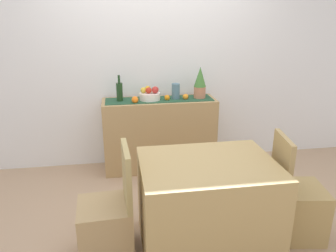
# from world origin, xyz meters

# --- Properties ---
(ground_plane) EXTENTS (6.40, 6.40, 0.02)m
(ground_plane) POSITION_xyz_m (0.00, 0.00, -0.01)
(ground_plane) COLOR tan
(ground_plane) RESTS_ON ground
(room_wall_rear) EXTENTS (6.40, 0.06, 2.70)m
(room_wall_rear) POSITION_xyz_m (0.00, 1.18, 1.35)
(room_wall_rear) COLOR white
(room_wall_rear) RESTS_ON ground
(sideboard_console) EXTENTS (1.32, 0.42, 0.86)m
(sideboard_console) POSITION_xyz_m (0.06, 0.92, 0.43)
(sideboard_console) COLOR tan
(sideboard_console) RESTS_ON ground
(table_runner) EXTENTS (1.24, 0.32, 0.01)m
(table_runner) POSITION_xyz_m (0.06, 0.92, 0.86)
(table_runner) COLOR #244C33
(table_runner) RESTS_ON sideboard_console
(fruit_bowl) EXTENTS (0.24, 0.24, 0.08)m
(fruit_bowl) POSITION_xyz_m (-0.05, 0.92, 0.91)
(fruit_bowl) COLOR white
(fruit_bowl) RESTS_ON table_runner
(apple_left) EXTENTS (0.08, 0.08, 0.08)m
(apple_left) POSITION_xyz_m (0.01, 0.89, 0.99)
(apple_left) COLOR #B92F2A
(apple_left) RESTS_ON fruit_bowl
(apple_center) EXTENTS (0.07, 0.07, 0.07)m
(apple_center) POSITION_xyz_m (-0.06, 0.90, 0.98)
(apple_center) COLOR red
(apple_center) RESTS_ON fruit_bowl
(apple_upper) EXTENTS (0.07, 0.07, 0.07)m
(apple_upper) POSITION_xyz_m (-0.07, 0.99, 0.98)
(apple_upper) COLOR gold
(apple_upper) RESTS_ON fruit_bowl
(apple_front) EXTENTS (0.07, 0.07, 0.07)m
(apple_front) POSITION_xyz_m (-0.12, 0.93, 0.98)
(apple_front) COLOR gold
(apple_front) RESTS_ON fruit_bowl
(wine_bottle) EXTENTS (0.07, 0.07, 0.30)m
(wine_bottle) POSITION_xyz_m (-0.39, 0.92, 0.97)
(wine_bottle) COLOR #1B3A1A
(wine_bottle) RESTS_ON sideboard_console
(ceramic_vase) EXTENTS (0.09, 0.09, 0.18)m
(ceramic_vase) POSITION_xyz_m (0.25, 0.92, 0.95)
(ceramic_vase) COLOR slate
(ceramic_vase) RESTS_ON sideboard_console
(potted_plant) EXTENTS (0.14, 0.14, 0.37)m
(potted_plant) POSITION_xyz_m (0.54, 0.92, 1.05)
(potted_plant) COLOR #BC7757
(potted_plant) RESTS_ON sideboard_console
(orange_loose_far) EXTENTS (0.07, 0.07, 0.07)m
(orange_loose_far) POSITION_xyz_m (0.36, 0.88, 0.90)
(orange_loose_far) COLOR orange
(orange_loose_far) RESTS_ON sideboard_console
(orange_loose_end) EXTENTS (0.06, 0.06, 0.06)m
(orange_loose_end) POSITION_xyz_m (0.15, 0.88, 0.89)
(orange_loose_end) COLOR orange
(orange_loose_end) RESTS_ON sideboard_console
(orange_loose_mid) EXTENTS (0.08, 0.08, 0.08)m
(orange_loose_mid) POSITION_xyz_m (-0.23, 0.81, 0.90)
(orange_loose_mid) COLOR orange
(orange_loose_mid) RESTS_ON sideboard_console
(dining_table) EXTENTS (1.04, 0.79, 0.74)m
(dining_table) POSITION_xyz_m (0.24, -0.57, 0.37)
(dining_table) COLOR tan
(dining_table) RESTS_ON ground
(chair_near_window) EXTENTS (0.42, 0.42, 0.90)m
(chair_near_window) POSITION_xyz_m (-0.55, -0.57, 0.27)
(chair_near_window) COLOR tan
(chair_near_window) RESTS_ON ground
(chair_by_corner) EXTENTS (0.46, 0.46, 0.90)m
(chair_by_corner) POSITION_xyz_m (1.02, -0.56, 0.27)
(chair_by_corner) COLOR tan
(chair_by_corner) RESTS_ON ground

